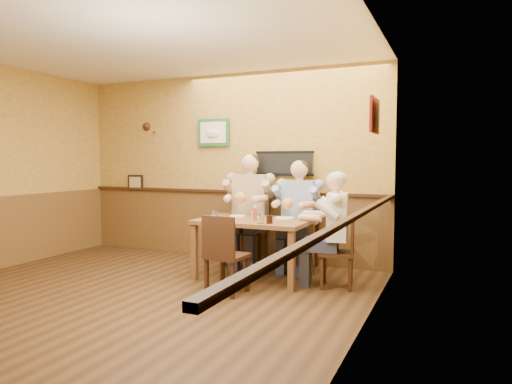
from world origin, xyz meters
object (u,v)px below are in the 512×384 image
(diner_blue_polo, at_px, (300,220))
(salt_shaker, at_px, (253,215))
(diner_tan_shirt, at_px, (251,215))
(pepper_shaker, at_px, (254,215))
(dining_table, at_px, (254,226))
(chair_near_side, at_px, (227,254))
(hot_sauce_bottle, at_px, (255,214))
(diner_white_elder, at_px, (337,236))
(chair_right_end, at_px, (337,251))
(cola_tumbler, at_px, (270,219))
(water_glass_mid, at_px, (261,218))
(chair_back_left, at_px, (251,229))
(water_glass_left, at_px, (215,215))
(chair_back_right, at_px, (300,235))

(diner_blue_polo, distance_m, salt_shaker, 0.80)
(diner_tan_shirt, height_order, pepper_shaker, diner_tan_shirt)
(dining_table, bearing_deg, chair_near_side, -90.08)
(diner_blue_polo, relative_size, hot_sauce_bottle, 7.47)
(pepper_shaker, bearing_deg, diner_blue_polo, 61.19)
(chair_near_side, height_order, diner_blue_polo, diner_blue_polo)
(diner_blue_polo, distance_m, diner_white_elder, 1.00)
(dining_table, xyz_separation_m, chair_near_side, (-0.00, -0.74, -0.21))
(chair_right_end, height_order, chair_near_side, chair_near_side)
(chair_right_end, bearing_deg, cola_tumbler, -78.95)
(diner_tan_shirt, xyz_separation_m, water_glass_mid, (0.60, -1.03, 0.10))
(water_glass_mid, relative_size, salt_shaker, 1.31)
(diner_white_elder, relative_size, cola_tumbler, 12.59)
(chair_right_end, height_order, salt_shaker, chair_right_end)
(chair_right_end, bearing_deg, hot_sauce_bottle, -92.92)
(hot_sauce_bottle, bearing_deg, chair_near_side, -96.87)
(chair_near_side, relative_size, salt_shaker, 9.62)
(chair_back_left, distance_m, hot_sauce_bottle, 1.00)
(cola_tumbler, xyz_separation_m, hot_sauce_bottle, (-0.26, 0.16, 0.04))
(dining_table, bearing_deg, chair_right_end, -0.45)
(cola_tumbler, height_order, salt_shaker, cola_tumbler)
(diner_blue_polo, height_order, water_glass_left, diner_blue_polo)
(water_glass_left, bearing_deg, diner_white_elder, 6.35)
(diner_white_elder, bearing_deg, diner_blue_polo, -145.49)
(cola_tumbler, bearing_deg, chair_near_side, -126.56)
(diner_blue_polo, relative_size, pepper_shaker, 14.70)
(dining_table, xyz_separation_m, water_glass_mid, (0.23, -0.33, 0.15))
(diner_white_elder, distance_m, hot_sauce_bottle, 1.03)
(diner_blue_polo, bearing_deg, salt_shaker, -117.98)
(dining_table, relative_size, hot_sauce_bottle, 7.79)
(diner_blue_polo, xyz_separation_m, hot_sauce_bottle, (-0.30, -0.83, 0.17))
(diner_blue_polo, bearing_deg, pepper_shaker, -116.93)
(chair_right_end, xyz_separation_m, salt_shaker, (-1.09, 0.03, 0.37))
(chair_near_side, height_order, cola_tumbler, chair_near_side)
(dining_table, xyz_separation_m, diner_blue_polo, (0.37, 0.70, 0.01))
(chair_back_right, bearing_deg, chair_near_side, -102.73)
(diner_tan_shirt, distance_m, water_glass_left, 0.89)
(chair_back_right, relative_size, pepper_shaker, 10.29)
(chair_near_side, xyz_separation_m, diner_tan_shirt, (-0.37, 1.44, 0.27))
(chair_back_right, relative_size, cola_tumbler, 9.67)
(chair_near_side, height_order, pepper_shaker, chair_near_side)
(chair_back_left, distance_m, chair_back_right, 0.74)
(chair_right_end, height_order, diner_white_elder, diner_white_elder)
(chair_near_side, bearing_deg, chair_back_right, -100.64)
(water_glass_left, xyz_separation_m, salt_shaker, (0.44, 0.20, -0.01))
(chair_right_end, relative_size, diner_blue_polo, 0.64)
(chair_right_end, xyz_separation_m, diner_white_elder, (0.00, 0.00, 0.18))
(diner_tan_shirt, distance_m, salt_shaker, 0.77)
(cola_tumbler, bearing_deg, water_glass_left, 171.97)
(water_glass_left, relative_size, water_glass_mid, 0.92)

